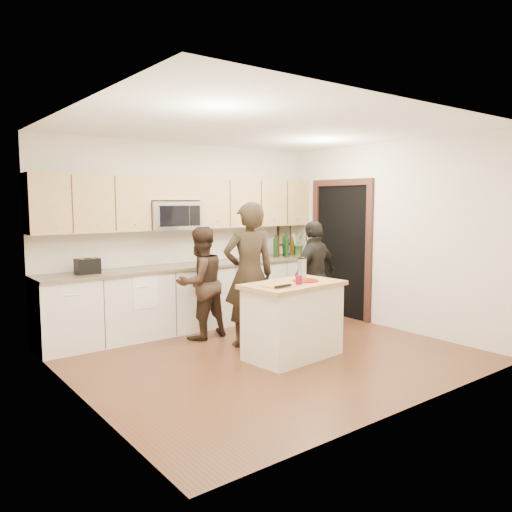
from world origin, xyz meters
TOP-DOWN VIEW (x-y plane):
  - floor at (0.00, 0.00)m, footprint 4.50×4.50m
  - room_shell at (0.00, 0.00)m, footprint 4.52×4.02m
  - back_cabinetry at (0.00, 1.69)m, footprint 4.50×0.66m
  - upper_cabinetry at (0.03, 1.83)m, footprint 4.50×0.33m
  - microwave at (-0.31, 1.80)m, footprint 0.76×0.41m
  - doorway at (2.23, 0.90)m, footprint 0.06×1.25m
  - framed_picture at (1.95, 1.98)m, footprint 0.30×0.03m
  - dish_towel at (-0.95, 1.50)m, footprint 0.34×0.60m
  - island at (0.18, -0.25)m, footprint 1.26×0.80m
  - red_plate at (0.36, -0.26)m, footprint 0.31×0.31m
  - box_grater at (0.37, -0.19)m, footprint 0.10×0.07m
  - drink_glass at (0.13, -0.39)m, footprint 0.08×0.08m
  - cutting_board at (-0.15, -0.34)m, footprint 0.31×0.23m
  - tongs at (-0.16, -0.45)m, footprint 0.25×0.05m
  - knife at (-0.03, -0.52)m, footprint 0.17×0.03m
  - toaster at (-1.59, 1.67)m, footprint 0.29×0.19m
  - bottle_cluster at (1.74, 1.71)m, footprint 0.63×0.36m
  - orchid at (2.07, 1.72)m, footprint 0.27×0.24m
  - woman_left at (0.06, 0.46)m, footprint 0.78×0.63m
  - woman_center at (-0.26, 1.13)m, footprint 0.80×0.65m
  - woman_right at (1.28, 0.53)m, footprint 0.98×0.55m

SIDE VIEW (x-z plane):
  - floor at x=0.00m, z-range 0.00..0.00m
  - island at x=0.18m, z-range 0.00..0.90m
  - back_cabinetry at x=0.00m, z-range 0.00..0.94m
  - woman_center at x=-0.26m, z-range 0.00..1.52m
  - woman_right at x=1.28m, z-range 0.00..1.58m
  - dish_towel at x=-0.95m, z-range 0.56..1.04m
  - red_plate at x=0.36m, z-range 0.90..0.92m
  - cutting_board at x=-0.15m, z-range 0.90..0.92m
  - knife at x=-0.03m, z-range 0.92..0.92m
  - woman_left at x=0.06m, z-range 0.00..1.85m
  - tongs at x=-0.16m, z-range 0.92..0.93m
  - drink_glass at x=0.13m, z-range 0.90..1.01m
  - toaster at x=-1.59m, z-range 0.94..1.14m
  - box_grater at x=0.37m, z-range 0.92..1.19m
  - bottle_cluster at x=1.74m, z-range 0.92..1.31m
  - orchid at x=2.07m, z-range 0.94..1.36m
  - doorway at x=2.23m, z-range 0.06..2.26m
  - framed_picture at x=1.95m, z-range 1.09..1.47m
  - microwave at x=-0.31m, z-range 1.45..1.85m
  - room_shell at x=0.00m, z-range 0.38..3.09m
  - upper_cabinetry at x=0.03m, z-range 1.47..2.22m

